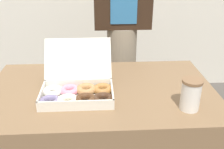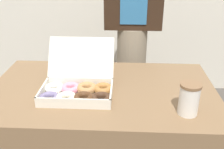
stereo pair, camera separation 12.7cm
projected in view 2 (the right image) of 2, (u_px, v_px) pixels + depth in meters
The scene contains 4 objects.
table at pixel (103, 143), 1.53m from camera, with size 1.19×0.71×0.73m.
donut_box at pixel (78, 89), 1.30m from camera, with size 0.39×0.36×0.24m.
coffee_cup at pixel (189, 99), 1.13m from camera, with size 0.09×0.09×0.15m.
person_customer at pixel (133, 26), 1.84m from camera, with size 0.39×0.21×1.66m.
Camera 2 is at (0.12, -1.20, 1.38)m, focal length 42.00 mm.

